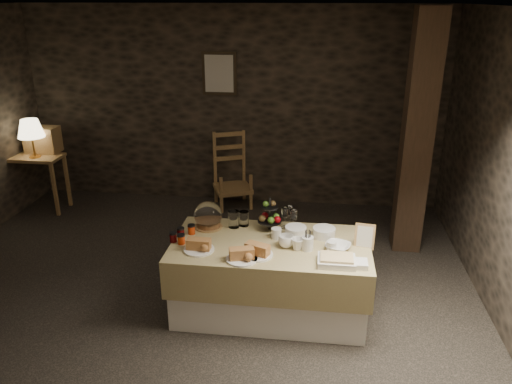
# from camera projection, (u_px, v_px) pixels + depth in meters

# --- Properties ---
(ground_plane) EXTENTS (5.50, 5.00, 0.01)m
(ground_plane) POSITION_uv_depth(u_px,v_px,m) (190.00, 297.00, 4.77)
(ground_plane) COLOR black
(ground_plane) RESTS_ON ground
(room_shell) EXTENTS (5.52, 5.02, 2.60)m
(room_shell) POSITION_uv_depth(u_px,v_px,m) (181.00, 139.00, 4.19)
(room_shell) COLOR black
(room_shell) RESTS_ON ground
(buffet_table) EXTENTS (1.72, 0.91, 0.68)m
(buffet_table) POSITION_uv_depth(u_px,v_px,m) (270.00, 272.00, 4.44)
(buffet_table) COLOR white
(buffet_table) RESTS_ON ground_plane
(console_table) EXTENTS (0.70, 0.40, 0.75)m
(console_table) POSITION_uv_depth(u_px,v_px,m) (35.00, 165.00, 6.51)
(console_table) COLOR brown
(console_table) RESTS_ON ground_plane
(table_lamp) EXTENTS (0.33, 0.33, 0.49)m
(table_lamp) POSITION_uv_depth(u_px,v_px,m) (30.00, 129.00, 6.27)
(table_lamp) COLOR #C48837
(table_lamp) RESTS_ON console_table
(wine_rack) EXTENTS (0.42, 0.26, 0.34)m
(wine_rack) POSITION_uv_depth(u_px,v_px,m) (42.00, 140.00, 6.56)
(wine_rack) COLOR brown
(wine_rack) RESTS_ON console_table
(chair) EXTENTS (0.60, 0.59, 0.78)m
(chair) POSITION_uv_depth(u_px,v_px,m) (234.00, 173.00, 6.74)
(chair) COLOR brown
(chair) RESTS_ON ground_plane
(timber_column) EXTENTS (0.30, 0.30, 2.60)m
(timber_column) POSITION_uv_depth(u_px,v_px,m) (417.00, 136.00, 5.26)
(timber_column) COLOR black
(timber_column) RESTS_ON ground_plane
(framed_picture) EXTENTS (0.45, 0.04, 0.55)m
(framed_picture) POSITION_uv_depth(u_px,v_px,m) (219.00, 73.00, 6.42)
(framed_picture) COLOR #2E2315
(framed_picture) RESTS_ON room_shell
(plate_stack_a) EXTENTS (0.19, 0.19, 0.10)m
(plate_stack_a) POSITION_uv_depth(u_px,v_px,m) (296.00, 232.00, 4.42)
(plate_stack_a) COLOR white
(plate_stack_a) RESTS_ON buffet_table
(plate_stack_b) EXTENTS (0.20, 0.20, 0.08)m
(plate_stack_b) POSITION_uv_depth(u_px,v_px,m) (324.00, 232.00, 4.43)
(plate_stack_b) COLOR white
(plate_stack_b) RESTS_ON buffet_table
(cutlery_holder) EXTENTS (0.10, 0.10, 0.12)m
(cutlery_holder) POSITION_uv_depth(u_px,v_px,m) (307.00, 243.00, 4.19)
(cutlery_holder) COLOR white
(cutlery_holder) RESTS_ON buffet_table
(cup_a) EXTENTS (0.17, 0.17, 0.11)m
(cup_a) POSITION_uv_depth(u_px,v_px,m) (286.00, 241.00, 4.25)
(cup_a) COLOR white
(cup_a) RESTS_ON buffet_table
(cup_b) EXTENTS (0.13, 0.13, 0.10)m
(cup_b) POSITION_uv_depth(u_px,v_px,m) (297.00, 244.00, 4.20)
(cup_b) COLOR white
(cup_b) RESTS_ON buffet_table
(mug_c) EXTENTS (0.09, 0.09, 0.09)m
(mug_c) POSITION_uv_depth(u_px,v_px,m) (276.00, 233.00, 4.40)
(mug_c) COLOR white
(mug_c) RESTS_ON buffet_table
(mug_d) EXTENTS (0.08, 0.08, 0.09)m
(mug_d) POSITION_uv_depth(u_px,v_px,m) (331.00, 246.00, 4.18)
(mug_d) COLOR white
(mug_d) RESTS_ON buffet_table
(bowl) EXTENTS (0.27, 0.27, 0.05)m
(bowl) POSITION_uv_depth(u_px,v_px,m) (338.00, 247.00, 4.21)
(bowl) COLOR white
(bowl) RESTS_ON buffet_table
(cake_dome) EXTENTS (0.26, 0.26, 0.26)m
(cake_dome) POSITION_uv_depth(u_px,v_px,m) (208.00, 217.00, 4.59)
(cake_dome) COLOR brown
(cake_dome) RESTS_ON buffet_table
(fruit_stand) EXTENTS (0.22, 0.22, 0.31)m
(fruit_stand) POSITION_uv_depth(u_px,v_px,m) (270.00, 217.00, 4.53)
(fruit_stand) COLOR black
(fruit_stand) RESTS_ON buffet_table
(bread_platter_left) EXTENTS (0.26, 0.26, 0.11)m
(bread_platter_left) POSITION_uv_depth(u_px,v_px,m) (199.00, 246.00, 4.19)
(bread_platter_left) COLOR white
(bread_platter_left) RESTS_ON buffet_table
(bread_platter_center) EXTENTS (0.26, 0.26, 0.11)m
(bread_platter_center) POSITION_uv_depth(u_px,v_px,m) (242.00, 255.00, 4.04)
(bread_platter_center) COLOR white
(bread_platter_center) RESTS_ON buffet_table
(bread_platter_right) EXTENTS (0.26, 0.26, 0.11)m
(bread_platter_right) POSITION_uv_depth(u_px,v_px,m) (257.00, 251.00, 4.11)
(bread_platter_right) COLOR white
(bread_platter_right) RESTS_ON buffet_table
(jam_jars) EXTENTS (0.18, 0.26, 0.07)m
(jam_jars) POSITION_uv_depth(u_px,v_px,m) (182.00, 235.00, 4.39)
(jam_jars) COLOR #4D080A
(jam_jars) RESTS_ON buffet_table
(tart_dish) EXTENTS (0.30, 0.22, 0.07)m
(tart_dish) POSITION_uv_depth(u_px,v_px,m) (337.00, 260.00, 3.98)
(tart_dish) COLOR white
(tart_dish) RESTS_ON buffet_table
(square_dish) EXTENTS (0.14, 0.14, 0.04)m
(square_dish) POSITION_uv_depth(u_px,v_px,m) (359.00, 264.00, 3.95)
(square_dish) COLOR white
(square_dish) RESTS_ON buffet_table
(menu_frame) EXTENTS (0.18, 0.09, 0.22)m
(menu_frame) POSITION_uv_depth(u_px,v_px,m) (365.00, 236.00, 4.25)
(menu_frame) COLOR brown
(menu_frame) RESTS_ON buffet_table
(storage_jar_a) EXTENTS (0.10, 0.10, 0.16)m
(storage_jar_a) POSITION_uv_depth(u_px,v_px,m) (234.00, 219.00, 4.60)
(storage_jar_a) COLOR white
(storage_jar_a) RESTS_ON buffet_table
(storage_jar_b) EXTENTS (0.09, 0.09, 0.14)m
(storage_jar_b) POSITION_uv_depth(u_px,v_px,m) (244.00, 219.00, 4.64)
(storage_jar_b) COLOR white
(storage_jar_b) RESTS_ON buffet_table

